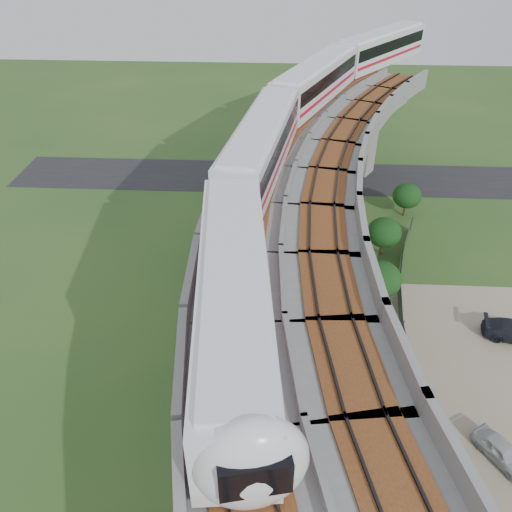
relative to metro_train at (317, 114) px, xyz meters
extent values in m
plane|color=#2C5220|center=(-2.42, -15.59, -12.31)|extent=(160.00, 160.00, 0.00)
cube|color=gray|center=(11.58, -17.59, -12.29)|extent=(18.00, 26.00, 0.04)
cube|color=#232326|center=(-2.42, 14.41, -12.29)|extent=(60.00, 8.00, 0.03)
cube|color=#99968E|center=(6.70, 16.20, -8.11)|extent=(2.86, 2.93, 8.40)
cube|color=#99968E|center=(6.70, 16.20, -3.31)|extent=(7.21, 5.74, 1.20)
cube|color=#99968E|center=(-1.51, -5.18, -8.11)|extent=(2.35, 2.51, 8.40)
cube|color=#99968E|center=(-1.51, -5.18, -3.31)|extent=(7.31, 3.58, 1.20)
cube|color=#99968E|center=(-1.51, -26.01, -3.31)|extent=(7.31, 3.58, 1.20)
cube|color=gray|center=(3.77, 10.94, -2.31)|extent=(16.42, 20.91, 0.80)
cube|color=gray|center=(-0.09, 12.84, -1.41)|extent=(8.66, 17.08, 1.00)
cube|color=gray|center=(7.62, 9.04, -1.41)|extent=(8.66, 17.08, 1.00)
cube|color=brown|center=(1.79, 11.92, -1.85)|extent=(10.68, 18.08, 0.12)
cube|color=black|center=(1.79, 11.92, -1.73)|extent=(9.69, 17.59, 0.12)
cube|color=brown|center=(5.74, 9.97, -1.85)|extent=(10.68, 18.08, 0.12)
cube|color=black|center=(5.74, 9.97, -1.73)|extent=(9.69, 17.59, 0.12)
cube|color=gray|center=(-1.72, -6.47, -2.31)|extent=(11.77, 20.03, 0.80)
cube|color=gray|center=(-5.97, -5.81, -1.41)|extent=(3.22, 18.71, 1.00)
cube|color=gray|center=(2.53, -7.12, -1.41)|extent=(3.22, 18.71, 1.00)
cube|color=brown|center=(-3.90, -6.13, -1.85)|extent=(5.44, 19.05, 0.12)
cube|color=black|center=(-3.90, -6.13, -1.73)|extent=(4.35, 18.88, 0.12)
cube|color=brown|center=(0.45, -6.80, -1.85)|extent=(5.44, 19.05, 0.12)
cube|color=black|center=(0.45, -6.80, -1.73)|extent=(4.35, 18.88, 0.12)
cube|color=gray|center=(-1.72, -24.72, -2.31)|extent=(11.77, 20.03, 0.80)
cube|color=gray|center=(-5.97, -25.38, -1.41)|extent=(3.22, 18.71, 1.00)
cube|color=gray|center=(2.53, -24.07, -1.41)|extent=(3.22, 18.71, 1.00)
cube|color=brown|center=(-3.90, -25.06, -1.85)|extent=(5.44, 19.05, 0.12)
cube|color=black|center=(-3.90, -25.06, -1.73)|extent=(4.35, 18.88, 0.12)
cube|color=brown|center=(0.45, -24.39, -1.85)|extent=(5.44, 19.05, 0.12)
cube|color=black|center=(0.45, -24.39, -1.73)|extent=(4.35, 18.88, 0.12)
cube|color=white|center=(-4.32, -21.71, -0.07)|extent=(4.16, 15.19, 3.20)
cube|color=white|center=(-4.32, -21.71, 1.63)|extent=(3.55, 14.39, 0.22)
cube|color=black|center=(-4.32, -21.71, 0.38)|extent=(4.16, 14.60, 1.15)
cube|color=red|center=(-4.32, -21.71, -0.82)|extent=(4.16, 14.60, 0.30)
cube|color=black|center=(-4.32, -21.71, -1.53)|extent=(3.14, 12.88, 0.28)
cube|color=white|center=(-3.90, -6.16, -0.07)|extent=(4.94, 15.24, 3.20)
cube|color=white|center=(-3.90, -6.16, 1.63)|extent=(4.30, 14.41, 0.22)
cube|color=black|center=(-3.90, -6.16, 0.38)|extent=(4.91, 14.65, 1.15)
cube|color=red|center=(-3.90, -6.16, -0.82)|extent=(4.91, 14.65, 0.30)
cube|color=black|center=(-3.90, -6.16, -1.53)|extent=(3.81, 12.89, 0.28)
cube|color=white|center=(0.36, 8.80, -0.07)|extent=(8.37, 14.86, 3.20)
cube|color=white|center=(0.36, 8.80, 1.63)|extent=(7.58, 13.96, 0.22)
cube|color=black|center=(0.36, 8.80, 0.38)|extent=(8.19, 14.33, 1.15)
cube|color=red|center=(0.36, 8.80, -0.82)|extent=(8.19, 14.33, 0.30)
cube|color=black|center=(0.36, 8.80, -1.53)|extent=(6.75, 12.47, 0.28)
cube|color=white|center=(8.21, 22.24, -0.07)|extent=(11.27, 13.55, 3.20)
cube|color=white|center=(8.21, 22.24, 1.63)|extent=(10.38, 12.62, 0.22)
cube|color=black|center=(8.21, 22.24, 0.38)|extent=(10.95, 13.11, 1.15)
cube|color=red|center=(8.21, 22.24, -0.82)|extent=(10.95, 13.11, 0.30)
cube|color=black|center=(8.21, 22.24, -1.53)|extent=(9.26, 11.28, 0.28)
ellipsoid|color=white|center=(-3.19, -28.88, 0.08)|extent=(3.64, 2.49, 3.64)
cylinder|color=#2D382D|center=(9.83, 3.70, -11.56)|extent=(0.08, 0.08, 1.50)
cube|color=#2D382D|center=(8.96, 1.38, -11.56)|extent=(1.69, 4.77, 1.40)
cylinder|color=#2D382D|center=(8.20, -0.97, -11.56)|extent=(0.08, 0.08, 1.50)
cube|color=#2D382D|center=(7.55, -3.35, -11.56)|extent=(1.23, 4.91, 1.40)
cylinder|color=#2D382D|center=(7.02, -5.77, -11.56)|extent=(0.08, 0.08, 1.50)
cube|color=#2D382D|center=(6.61, -8.20, -11.56)|extent=(0.75, 4.99, 1.40)
cylinder|color=#2D382D|center=(6.32, -10.66, -11.56)|extent=(0.08, 0.08, 1.50)
cube|color=#2D382D|center=(6.14, -13.12, -11.56)|extent=(0.27, 5.04, 1.40)
cylinder|color=#2D382D|center=(6.08, -15.59, -11.56)|extent=(0.08, 0.08, 1.50)
cube|color=#2D382D|center=(6.14, -18.07, -11.56)|extent=(0.27, 5.04, 1.40)
cylinder|color=#2D382D|center=(6.32, -20.53, -11.56)|extent=(0.08, 0.08, 1.50)
cube|color=#2D382D|center=(6.61, -22.98, -11.56)|extent=(0.75, 4.99, 1.40)
cylinder|color=#382314|center=(9.69, 6.50, -11.62)|extent=(0.18, 0.18, 1.37)
ellipsoid|color=#103313|center=(9.69, 6.50, -10.11)|extent=(2.75, 2.75, 2.33)
cylinder|color=#382314|center=(6.43, -0.33, -11.63)|extent=(0.18, 0.18, 1.35)
ellipsoid|color=#103313|center=(6.43, -0.33, -10.08)|extent=(2.94, 2.94, 2.50)
cylinder|color=#382314|center=(5.07, -7.13, -11.59)|extent=(0.18, 0.18, 1.43)
ellipsoid|color=#103313|center=(5.07, -7.13, -9.94)|extent=(3.13, 3.13, 2.66)
cylinder|color=#382314|center=(3.84, -13.77, -11.54)|extent=(0.18, 0.18, 1.53)
ellipsoid|color=#103313|center=(3.84, -13.77, -9.86)|extent=(3.06, 3.06, 2.60)
cylinder|color=#382314|center=(4.95, -21.04, -11.56)|extent=(0.18, 0.18, 1.49)
ellipsoid|color=#103313|center=(4.95, -21.04, -10.12)|extent=(2.32, 2.32, 1.98)
imported|color=silver|center=(10.00, -20.05, -11.68)|extent=(2.95, 3.65, 1.17)
camera|label=1|loc=(-2.63, -36.91, 12.82)|focal=35.00mm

